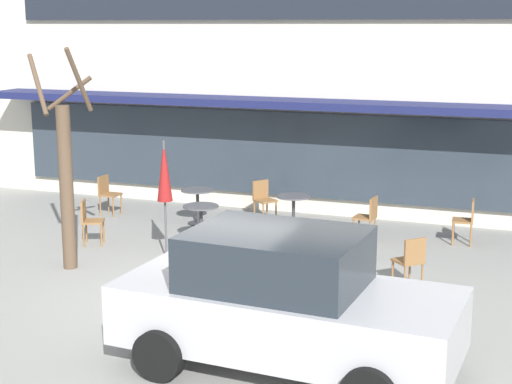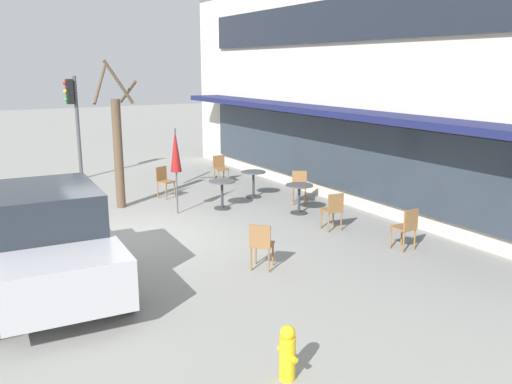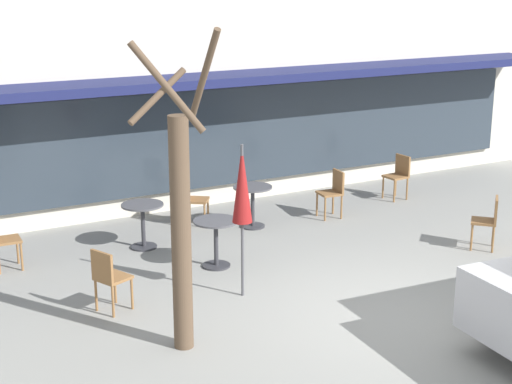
% 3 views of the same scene
% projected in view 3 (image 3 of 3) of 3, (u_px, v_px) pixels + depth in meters
% --- Properties ---
extents(ground_plane, '(80.00, 80.00, 0.00)m').
position_uv_depth(ground_plane, '(399.00, 318.00, 10.43)').
color(ground_plane, gray).
extents(building_facade, '(18.36, 9.10, 6.78)m').
position_uv_depth(building_facade, '(133.00, 20.00, 17.96)').
color(building_facade, beige).
rests_on(building_facade, ground).
extents(cafe_table_near_wall, '(0.70, 0.70, 0.76)m').
position_uv_depth(cafe_table_near_wall, '(253.00, 199.00, 14.04)').
color(cafe_table_near_wall, '#333338').
rests_on(cafe_table_near_wall, ground).
extents(cafe_table_streetside, '(0.70, 0.70, 0.76)m').
position_uv_depth(cafe_table_streetside, '(143.00, 218.00, 12.97)').
color(cafe_table_streetside, '#333338').
rests_on(cafe_table_streetside, ground).
extents(cafe_table_by_tree, '(0.70, 0.70, 0.76)m').
position_uv_depth(cafe_table_by_tree, '(216.00, 235.00, 12.13)').
color(cafe_table_by_tree, '#333338').
rests_on(cafe_table_by_tree, ground).
extents(patio_umbrella_green_folded, '(0.28, 0.28, 2.20)m').
position_uv_depth(patio_umbrella_green_folded, '(242.00, 185.00, 10.73)').
color(patio_umbrella_green_folded, '#4C4C51').
rests_on(patio_umbrella_green_folded, ground).
extents(cafe_chair_0, '(0.41, 0.41, 0.89)m').
position_uv_depth(cafe_chair_0, '(2.00, 237.00, 12.00)').
color(cafe_chair_0, olive).
rests_on(cafe_chair_0, ground).
extents(cafe_chair_1, '(0.43, 0.43, 0.89)m').
position_uv_depth(cafe_chair_1, '(399.00, 173.00, 15.82)').
color(cafe_chair_1, olive).
rests_on(cafe_chair_1, ground).
extents(cafe_chair_2, '(0.44, 0.44, 0.89)m').
position_uv_depth(cafe_chair_2, '(333.00, 190.00, 14.62)').
color(cafe_chair_2, olive).
rests_on(cafe_chair_2, ground).
extents(cafe_chair_3, '(0.53, 0.53, 0.89)m').
position_uv_depth(cafe_chair_3, '(109.00, 275.00, 10.49)').
color(cafe_chair_3, olive).
rests_on(cafe_chair_3, ground).
extents(cafe_chair_4, '(0.56, 0.56, 0.89)m').
position_uv_depth(cafe_chair_4, '(193.00, 197.00, 14.16)').
color(cafe_chair_4, olive).
rests_on(cafe_chair_4, ground).
extents(cafe_chair_5, '(0.57, 0.57, 0.89)m').
position_uv_depth(cafe_chair_5, '(489.00, 219.00, 12.92)').
color(cafe_chair_5, olive).
rests_on(cafe_chair_5, ground).
extents(street_tree, '(1.00, 1.12, 3.87)m').
position_uv_depth(street_tree, '(181.00, 219.00, 9.20)').
color(street_tree, brown).
rests_on(street_tree, ground).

